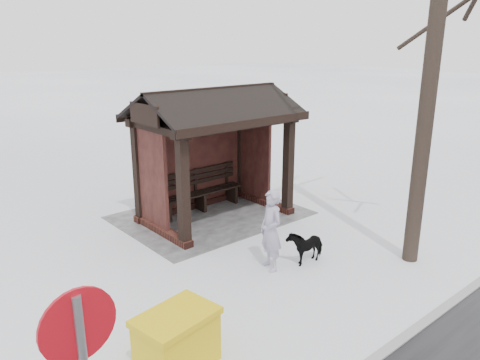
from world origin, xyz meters
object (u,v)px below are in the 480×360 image
at_px(bus_shelter, 211,127).
at_px(grit_bin, 177,340).
at_px(pedestrian, 271,230).
at_px(dog, 306,245).

xyz_separation_m(bus_shelter, grit_bin, (3.65, 4.06, -1.77)).
bearing_deg(bus_shelter, grit_bin, 48.06).
distance_m(bus_shelter, grit_bin, 5.74).
bearing_deg(pedestrian, grit_bin, -53.19).
distance_m(dog, grit_bin, 3.68).
bearing_deg(pedestrian, bus_shelter, 177.91).
height_order(dog, grit_bin, grit_bin).
distance_m(bus_shelter, dog, 3.59).
bearing_deg(dog, grit_bin, -73.92).
xyz_separation_m(bus_shelter, pedestrian, (0.83, 2.87, -1.40)).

